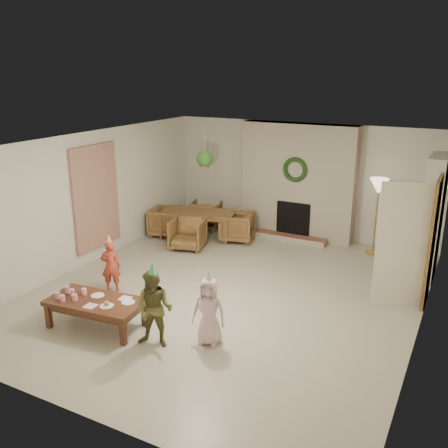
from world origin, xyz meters
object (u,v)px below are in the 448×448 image
Objects in this scene: dining_chair_left at (166,222)px; coffee_table_top at (96,302)px; dining_chair_right at (237,227)px; child_red at (111,266)px; child_pink at (209,311)px; dining_chair_near at (188,234)px; dining_chair_far at (205,215)px; child_plaid at (154,309)px; dining_table at (197,225)px.

dining_chair_left is 0.50× the size of coffee_table_top.
dining_chair_right is 3.35m from child_red.
child_red is (-0.61, 1.06, 0.05)m from coffee_table_top.
child_pink is at bearing 6.38° from dining_chair_right.
dining_chair_far is at bearing 90.00° from dining_chair_near.
coffee_table_top is at bearing -16.51° from dining_chair_right.
coffee_table_top is (1.42, -3.92, 0.08)m from dining_chair_left.
dining_chair_left is at bearing 135.00° from dining_chair_near.
dining_table is at bearing 100.52° from child_plaid.
dining_table is at bearing -90.00° from dining_chair_left.
dining_chair_near is 1.00× the size of dining_chair_left.
child_red is at bearing 133.99° from child_plaid.
dining_chair_near is at bearing 116.00° from child_pink.
child_pink is (1.66, 0.37, 0.08)m from coffee_table_top.
dining_chair_near is at bearing -135.00° from dining_chair_left.
coffee_table_top is 1.45× the size of child_pink.
child_pink reaches higher than child_red.
dining_chair_right is 0.78× the size of child_red.
dining_chair_near and dining_chair_left have the same top height.
child_plaid is (1.05, -0.02, 0.15)m from coffee_table_top.
dining_table is at bearing 90.00° from dining_chair_near.
dining_chair_far and dining_chair_right have the same top height.
dining_chair_right is at bearing 38.66° from dining_chair_near.
dining_table is 4.50m from child_plaid.
dining_table is 0.72m from dining_chair_near.
child_pink is (0.61, 0.40, -0.06)m from child_plaid.
child_plaid is at bearing -162.64° from dining_chair_left.
dining_table is 2.34× the size of dining_chair_near.
child_red is at bearing -102.44° from dining_table.
dining_chair_near is 0.73× the size of child_pink.
child_pink reaches higher than dining_chair_near.
dining_chair_far is 5.12m from child_pink.
coffee_table_top is at bearing -94.64° from dining_table.
dining_table is 2.34× the size of dining_chair_left.
dining_chair_left is (-0.87, 0.51, 0.00)m from dining_chair_near.
child_red is (0.12, -3.04, 0.16)m from dining_table.
dining_chair_far reaches higher than coffee_table_top.
child_red is 0.82× the size of child_plaid.
child_pink reaches higher than dining_chair_far.
dining_chair_left is 2.98m from child_red.
dining_table is at bearing 112.63° from child_pink.
coffee_table_top is (0.73, -4.10, 0.11)m from dining_table.
dining_chair_right is 0.64× the size of child_plaid.
dining_chair_far reaches higher than dining_table.
child_plaid is 1.13× the size of child_pink.
dining_chair_near is 1.43m from dining_chair_far.
dining_chair_right is (0.86, 0.23, 0.03)m from dining_table.
dining_table is 1.84× the size of child_red.
dining_chair_far is 0.73× the size of child_pink.
dining_chair_near is 3.80m from child_plaid.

